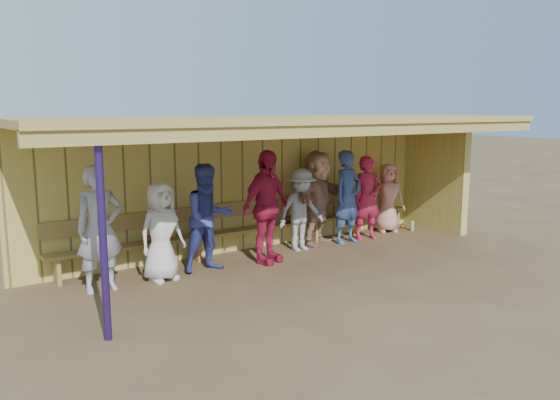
% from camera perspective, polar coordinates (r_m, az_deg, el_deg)
% --- Properties ---
extents(ground, '(90.00, 90.00, 0.00)m').
position_cam_1_polar(ground, '(9.48, 1.21, -6.56)').
color(ground, brown).
rests_on(ground, ground).
extents(player_a, '(0.68, 0.46, 1.84)m').
position_cam_1_polar(player_a, '(8.24, -18.34, -2.90)').
color(player_a, '#999AA2').
rests_on(player_a, ground).
extents(player_b, '(0.83, 0.63, 1.53)m').
position_cam_1_polar(player_b, '(8.53, -12.30, -3.27)').
color(player_b, silver).
rests_on(player_b, ground).
extents(player_c, '(0.86, 0.67, 1.76)m').
position_cam_1_polar(player_c, '(8.90, -7.49, -1.86)').
color(player_c, '#363E96').
rests_on(player_c, ground).
extents(player_d, '(1.23, 0.82, 1.95)m').
position_cam_1_polar(player_d, '(9.28, -1.45, -0.74)').
color(player_d, '#B31C41').
rests_on(player_d, ground).
extents(player_e, '(1.00, 0.59, 1.54)m').
position_cam_1_polar(player_e, '(10.13, 2.18, -1.04)').
color(player_e, '#95959D').
rests_on(player_e, ground).
extents(player_f, '(1.79, 1.17, 1.84)m').
position_cam_1_polar(player_f, '(10.62, 3.94, 0.25)').
color(player_f, tan).
rests_on(player_f, ground).
extents(player_g, '(0.70, 0.55, 1.69)m').
position_cam_1_polar(player_g, '(11.17, 9.10, 0.22)').
color(player_g, '#BB1D43').
rests_on(player_g, ground).
extents(player_h, '(0.85, 0.73, 1.48)m').
position_cam_1_polar(player_h, '(11.93, 11.21, 0.22)').
color(player_h, tan).
rests_on(player_h, ground).
extents(player_extra, '(0.72, 0.53, 1.83)m').
position_cam_1_polar(player_extra, '(10.77, 7.09, 0.30)').
color(player_extra, '#334C8C').
rests_on(player_extra, ground).
extents(dugout_structure, '(8.80, 3.20, 2.50)m').
position_cam_1_polar(dugout_structure, '(9.94, 0.75, 4.14)').
color(dugout_structure, tan).
rests_on(dugout_structure, ground).
extents(bench, '(7.60, 0.34, 0.93)m').
position_cam_1_polar(bench, '(10.25, -2.43, -2.31)').
color(bench, '#A08044').
rests_on(bench, ground).
extents(dugout_equipment, '(5.92, 0.62, 0.80)m').
position_cam_1_polar(dugout_equipment, '(10.04, -3.07, -2.78)').
color(dugout_equipment, orange).
rests_on(dugout_equipment, ground).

